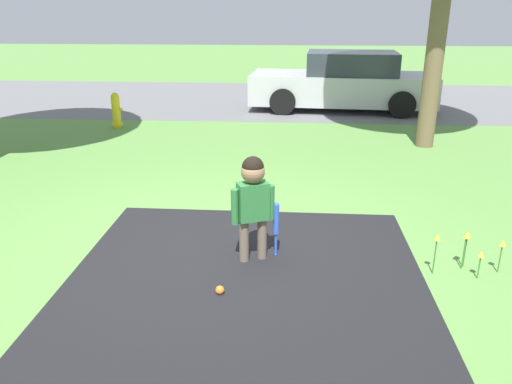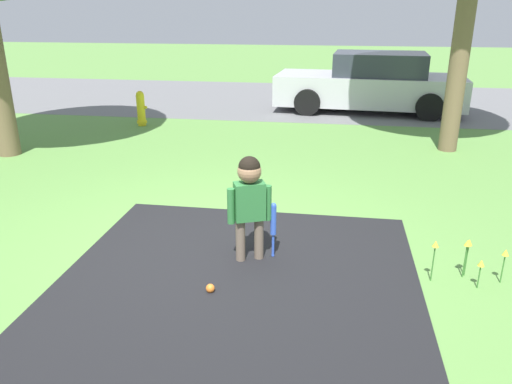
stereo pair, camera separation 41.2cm
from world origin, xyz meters
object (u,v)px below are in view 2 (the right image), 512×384
Objects in this scene: baseball_bat at (273,222)px; sports_ball at (210,288)px; child at (249,194)px; parked_car at (371,84)px; fire_hydrant at (141,109)px.

baseball_bat reaches higher than sports_ball.
parked_car is at bearing 56.21° from child.
sports_ball is (-0.24, -0.67, -0.66)m from child.
child is 1.83× the size of baseball_bat.
parked_car is (1.60, 8.03, -0.05)m from child.
sports_ball is 8.92m from parked_car.
fire_hydrant is at bearing 116.01° from sports_ball.
fire_hydrant is 5.48m from parked_car.
sports_ball is at bearing -121.55° from baseball_bat.
sports_ball is 7.02m from fire_hydrant.
child reaches higher than sports_ball.
baseball_bat is at bearing -1.20° from child.
parked_car is (1.37, 7.94, 0.27)m from baseball_bat.
fire_hydrant reaches higher than sports_ball.
child reaches higher than fire_hydrant.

